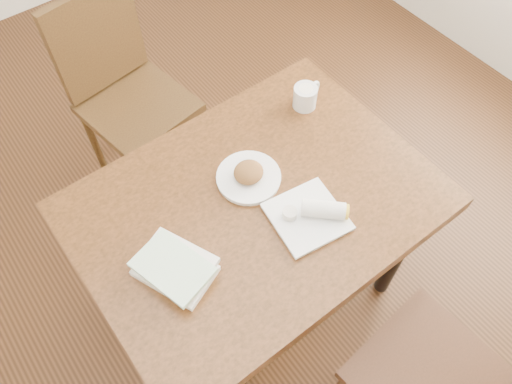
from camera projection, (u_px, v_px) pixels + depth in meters
ground at (256, 293)px, 2.21m from camera, size 4.00×5.00×0.01m
table at (256, 215)px, 1.65m from camera, size 1.12×0.83×0.75m
chair_far at (123, 85)px, 2.15m from camera, size 0.48×0.48×0.95m
plate_scone at (249, 176)px, 1.61m from camera, size 0.21×0.21×0.07m
coffee_mug at (306, 96)px, 1.77m from camera, size 0.12×0.08×0.09m
plate_burrito at (312, 214)px, 1.53m from camera, size 0.24×0.24×0.07m
book_stack at (175, 267)px, 1.42m from camera, size 0.23×0.26×0.06m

